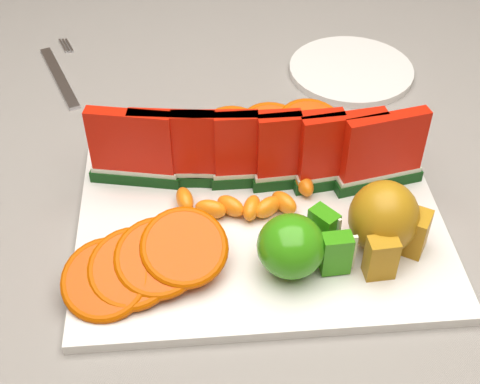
{
  "coord_description": "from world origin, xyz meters",
  "views": [
    {
      "loc": [
        0.02,
        -0.62,
        1.29
      ],
      "look_at": [
        0.06,
        -0.1,
        0.81
      ],
      "focal_mm": 50.0,
      "sensor_mm": 36.0,
      "label": 1
    }
  ],
  "objects_px": {
    "fork": "(60,74)",
    "apple_cluster": "(298,245)",
    "side_plate": "(351,70)",
    "platter": "(261,224)",
    "pear_cluster": "(386,221)"
  },
  "relations": [
    {
      "from": "pear_cluster",
      "to": "side_plate",
      "type": "distance_m",
      "value": 0.36
    },
    {
      "from": "apple_cluster",
      "to": "fork",
      "type": "bearing_deg",
      "value": 125.45
    },
    {
      "from": "fork",
      "to": "side_plate",
      "type": "bearing_deg",
      "value": -3.91
    },
    {
      "from": "apple_cluster",
      "to": "pear_cluster",
      "type": "distance_m",
      "value": 0.1
    },
    {
      "from": "platter",
      "to": "fork",
      "type": "height_order",
      "value": "platter"
    },
    {
      "from": "fork",
      "to": "apple_cluster",
      "type": "bearing_deg",
      "value": -54.55
    },
    {
      "from": "side_plate",
      "to": "pear_cluster",
      "type": "bearing_deg",
      "value": -96.91
    },
    {
      "from": "pear_cluster",
      "to": "side_plate",
      "type": "xyz_separation_m",
      "value": [
        0.04,
        0.35,
        -0.05
      ]
    },
    {
      "from": "platter",
      "to": "pear_cluster",
      "type": "xyz_separation_m",
      "value": [
        0.12,
        -0.05,
        0.04
      ]
    },
    {
      "from": "apple_cluster",
      "to": "side_plate",
      "type": "relative_size",
      "value": 0.6
    },
    {
      "from": "side_plate",
      "to": "platter",
      "type": "bearing_deg",
      "value": -118.46
    },
    {
      "from": "apple_cluster",
      "to": "side_plate",
      "type": "height_order",
      "value": "apple_cluster"
    },
    {
      "from": "platter",
      "to": "fork",
      "type": "relative_size",
      "value": 2.09
    },
    {
      "from": "pear_cluster",
      "to": "side_plate",
      "type": "bearing_deg",
      "value": 83.09
    },
    {
      "from": "pear_cluster",
      "to": "apple_cluster",
      "type": "bearing_deg",
      "value": -167.15
    }
  ]
}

